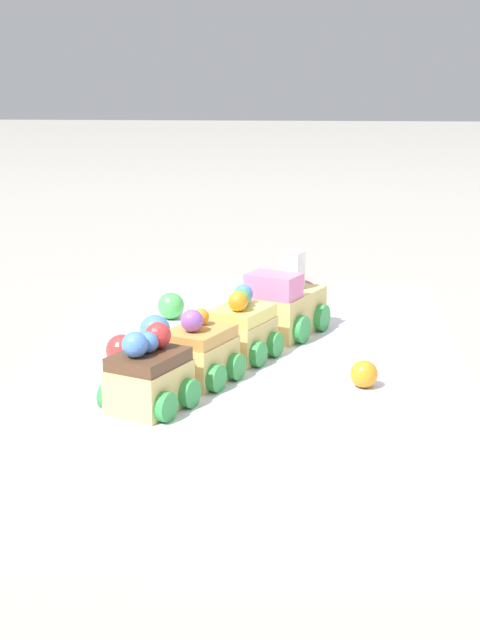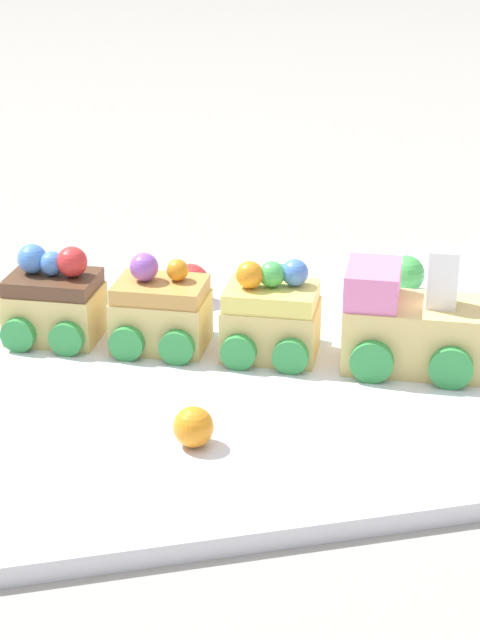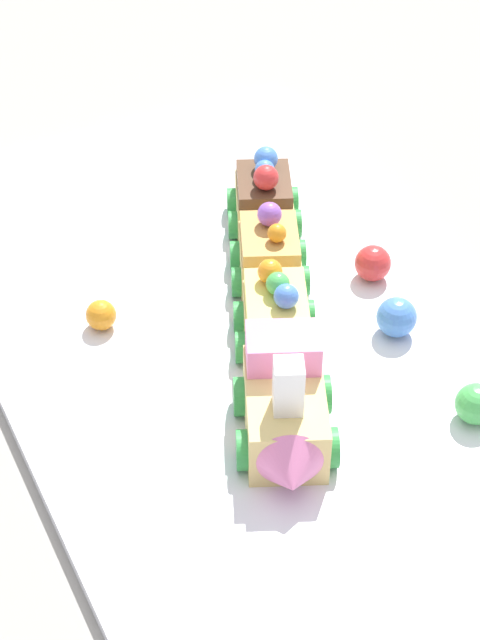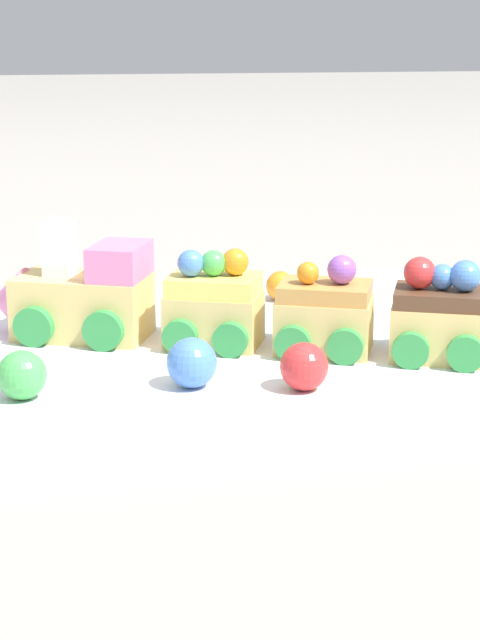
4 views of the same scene
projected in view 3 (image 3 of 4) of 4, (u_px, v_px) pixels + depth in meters
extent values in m
plane|color=gray|center=(254.00, 346.00, 0.84)|extent=(10.00, 10.00, 0.00)
cube|color=white|center=(254.00, 341.00, 0.83)|extent=(0.69, 0.40, 0.01)
cube|color=#E5C675|center=(285.00, 413.00, 0.73)|extent=(0.11, 0.09, 0.04)
cube|color=pink|center=(283.00, 348.00, 0.73)|extent=(0.05, 0.06, 0.02)
cone|color=pink|center=(291.00, 475.00, 0.69)|extent=(0.04, 0.05, 0.05)
cube|color=white|center=(288.00, 397.00, 0.70)|extent=(0.03, 0.03, 0.02)
cube|color=white|center=(289.00, 375.00, 0.69)|extent=(0.03, 0.03, 0.02)
cylinder|color=green|center=(242.00, 450.00, 0.72)|extent=(0.03, 0.02, 0.03)
cylinder|color=green|center=(332.00, 447.00, 0.72)|extent=(0.03, 0.02, 0.03)
cylinder|color=green|center=(239.00, 397.00, 0.76)|extent=(0.03, 0.02, 0.03)
cylinder|color=green|center=(325.00, 394.00, 0.76)|extent=(0.03, 0.02, 0.03)
cube|color=#E5C675|center=(275.00, 325.00, 0.81)|extent=(0.08, 0.07, 0.04)
cube|color=#EFE066|center=(276.00, 300.00, 0.79)|extent=(0.07, 0.07, 0.01)
sphere|color=orange|center=(270.00, 271.00, 0.79)|extent=(0.02, 0.02, 0.02)
sphere|color=#4CBC56|center=(278.00, 284.00, 0.78)|extent=(0.02, 0.02, 0.02)
sphere|color=#4C84E0|center=(286.00, 296.00, 0.77)|extent=(0.02, 0.02, 0.02)
cylinder|color=green|center=(240.00, 347.00, 0.80)|extent=(0.02, 0.02, 0.02)
cylinder|color=green|center=(313.00, 345.00, 0.80)|extent=(0.02, 0.02, 0.02)
cylinder|color=green|center=(238.00, 317.00, 0.83)|extent=(0.02, 0.02, 0.02)
cylinder|color=green|center=(309.00, 315.00, 0.83)|extent=(0.02, 0.02, 0.02)
cube|color=#E5C675|center=(269.00, 262.00, 0.87)|extent=(0.08, 0.07, 0.04)
cube|color=#CC9347|center=(270.00, 238.00, 0.85)|extent=(0.07, 0.07, 0.01)
sphere|color=#9956C6|center=(270.00, 214.00, 0.85)|extent=(0.03, 0.03, 0.02)
sphere|color=orange|center=(277.00, 233.00, 0.83)|extent=(0.02, 0.02, 0.02)
cylinder|color=green|center=(236.00, 282.00, 0.86)|extent=(0.02, 0.02, 0.02)
cylinder|color=green|center=(304.00, 281.00, 0.86)|extent=(0.02, 0.02, 0.02)
cylinder|color=green|center=(235.00, 256.00, 0.88)|extent=(0.02, 0.02, 0.02)
cylinder|color=green|center=(301.00, 254.00, 0.89)|extent=(0.02, 0.02, 0.02)
cube|color=#E5C675|center=(264.00, 206.00, 0.93)|extent=(0.08, 0.07, 0.04)
cube|color=brown|center=(264.00, 184.00, 0.91)|extent=(0.07, 0.07, 0.01)
sphere|color=#4C84E0|center=(266.00, 158.00, 0.91)|extent=(0.03, 0.03, 0.02)
sphere|color=#4C84E0|center=(265.00, 170.00, 0.90)|extent=(0.02, 0.02, 0.02)
sphere|color=red|center=(266.00, 178.00, 0.89)|extent=(0.03, 0.03, 0.02)
cylinder|color=green|center=(233.00, 225.00, 0.92)|extent=(0.02, 0.02, 0.02)
cylinder|color=green|center=(296.00, 224.00, 0.92)|extent=(0.02, 0.02, 0.02)
cylinder|color=green|center=(231.00, 202.00, 0.94)|extent=(0.02, 0.02, 0.02)
cylinder|color=green|center=(293.00, 200.00, 0.94)|extent=(0.02, 0.02, 0.02)
sphere|color=red|center=(373.00, 263.00, 0.87)|extent=(0.03, 0.03, 0.03)
sphere|color=#4CBC56|center=(476.00, 404.00, 0.75)|extent=(0.03, 0.03, 0.03)
sphere|color=#4C84E0|center=(397.00, 317.00, 0.82)|extent=(0.03, 0.03, 0.03)
sphere|color=orange|center=(101.00, 315.00, 0.83)|extent=(0.02, 0.02, 0.02)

